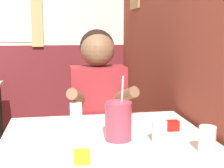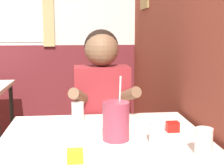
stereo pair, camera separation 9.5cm
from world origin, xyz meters
name	(u,v)px [view 1 (the left image)]	position (x,y,z in m)	size (l,w,h in m)	color
brick_wall_right	(163,17)	(1.24, 1.23, 1.35)	(0.08, 4.45, 2.70)	brown
back_wall	(9,21)	(-0.01, 2.48, 1.36)	(5.41, 0.09, 2.70)	silver
main_table	(108,155)	(0.70, 0.35, 0.70)	(0.97, 0.93, 0.76)	beige
person_seated	(98,123)	(0.73, 0.93, 0.67)	(0.42, 0.41, 1.27)	maroon
cocktail_pitcher	(118,121)	(0.75, 0.36, 0.85)	(0.12, 0.12, 0.30)	#99384C
glass_near_pitcher	(159,132)	(0.92, 0.30, 0.81)	(0.07, 0.07, 0.10)	silver
glass_center	(76,112)	(0.57, 0.68, 0.82)	(0.07, 0.07, 0.10)	silver
glass_far_side	(207,139)	(1.08, 0.15, 0.82)	(0.07, 0.07, 0.11)	silver
condiment_ketchup	(172,126)	(1.04, 0.45, 0.79)	(0.06, 0.04, 0.05)	#B7140F
condiment_mustard	(82,157)	(0.56, 0.13, 0.79)	(0.06, 0.04, 0.05)	yellow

